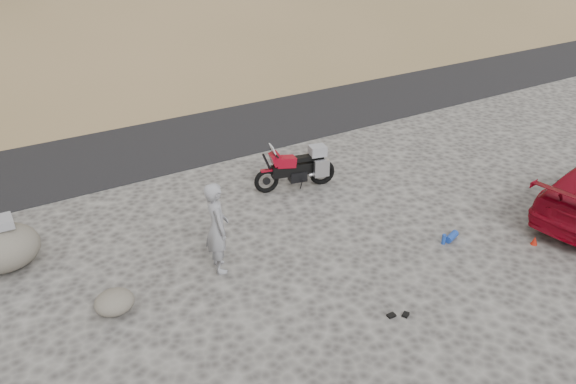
% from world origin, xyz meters
% --- Properties ---
extents(ground, '(140.00, 140.00, 0.00)m').
position_xyz_m(ground, '(0.00, 0.00, 0.00)').
color(ground, '#3F3C3A').
rests_on(ground, ground).
extents(road, '(120.00, 7.00, 0.05)m').
position_xyz_m(road, '(0.00, 9.00, 0.00)').
color(road, black).
rests_on(road, ground).
extents(motorcycle, '(2.14, 0.90, 1.29)m').
position_xyz_m(motorcycle, '(0.70, 3.01, 0.55)').
color(motorcycle, black).
rests_on(motorcycle, ground).
extents(man, '(0.57, 0.76, 1.90)m').
position_xyz_m(man, '(-2.59, 0.85, 0.00)').
color(man, gray).
rests_on(man, ground).
extents(boulder, '(1.66, 1.50, 1.11)m').
position_xyz_m(boulder, '(-6.20, 3.12, 0.48)').
color(boulder, '#504C45').
rests_on(boulder, ground).
extents(small_rock, '(0.90, 0.86, 0.43)m').
position_xyz_m(small_rock, '(-4.77, 0.61, 0.21)').
color(small_rock, '#504C45').
rests_on(small_rock, ground).
extents(gear_blue_mat, '(0.42, 0.27, 0.15)m').
position_xyz_m(gear_blue_mat, '(2.14, -0.87, 0.08)').
color(gear_blue_mat, '#1A3FA1').
rests_on(gear_blue_mat, ground).
extents(gear_bottle, '(0.10, 0.10, 0.23)m').
position_xyz_m(gear_bottle, '(1.87, -0.89, 0.11)').
color(gear_bottle, '#1A3FA1').
rests_on(gear_bottle, ground).
extents(gear_funnel, '(0.19, 0.19, 0.19)m').
position_xyz_m(gear_funnel, '(3.50, -1.94, 0.09)').
color(gear_funnel, '#AE190B').
rests_on(gear_funnel, ground).
extents(gear_glove_a, '(0.15, 0.11, 0.04)m').
position_xyz_m(gear_glove_a, '(-0.67, -2.11, 0.02)').
color(gear_glove_a, black).
rests_on(gear_glove_a, ground).
extents(gear_glove_b, '(0.17, 0.15, 0.05)m').
position_xyz_m(gear_glove_b, '(-0.44, -2.23, 0.02)').
color(gear_glove_b, black).
rests_on(gear_glove_b, ground).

